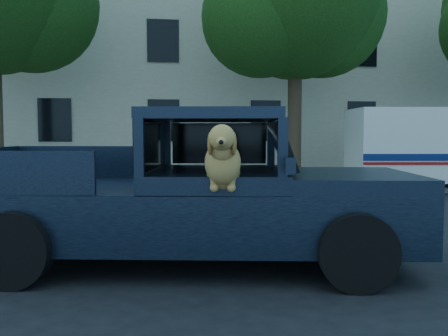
% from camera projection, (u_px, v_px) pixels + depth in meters
% --- Properties ---
extents(ground, '(120.00, 120.00, 0.00)m').
position_uv_depth(ground, '(119.00, 282.00, 5.75)').
color(ground, black).
rests_on(ground, ground).
extents(far_sidewalk, '(60.00, 4.00, 0.15)m').
position_uv_depth(far_sidewalk, '(135.00, 188.00, 14.82)').
color(far_sidewalk, gray).
rests_on(far_sidewalk, ground).
extents(lane_stripes, '(21.60, 0.14, 0.01)m').
position_uv_depth(lane_stripes, '(236.00, 224.00, 9.41)').
color(lane_stripes, silver).
rests_on(lane_stripes, ground).
extents(street_tree_mid, '(6.00, 5.20, 8.60)m').
position_uv_depth(street_tree_mid, '(296.00, 5.00, 15.61)').
color(street_tree_mid, '#332619').
rests_on(street_tree_mid, ground).
extents(building_main, '(26.00, 6.00, 9.00)m').
position_uv_depth(building_main, '(206.00, 70.00, 22.16)').
color(building_main, beige).
rests_on(building_main, ground).
extents(pickup_truck, '(5.90, 3.35, 2.00)m').
position_uv_depth(pickup_truck, '(186.00, 213.00, 6.48)').
color(pickup_truck, black).
rests_on(pickup_truck, ground).
extents(mail_truck, '(4.65, 2.75, 2.42)m').
position_uv_depth(mail_truck, '(424.00, 155.00, 14.63)').
color(mail_truck, silver).
rests_on(mail_truck, ground).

